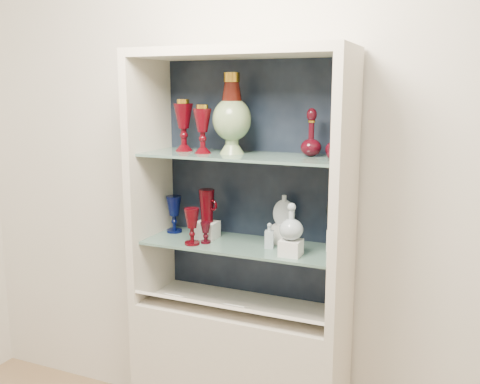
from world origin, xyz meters
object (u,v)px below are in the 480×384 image
at_px(lidded_bowl, 335,151).
at_px(flat_flask, 284,209).
at_px(pedestal_lamp_left, 184,125).
at_px(clear_round_decanter, 291,222).
at_px(clear_square_bottle, 269,235).
at_px(cameo_medallion, 338,214).
at_px(cobalt_goblet, 174,214).
at_px(ruby_goblet_tall, 192,227).
at_px(ruby_goblet_small, 206,233).
at_px(ruby_decanter_b, 335,135).
at_px(ruby_decanter_a, 311,129).
at_px(enamel_urn, 232,114).
at_px(pedestal_lamp_right, 203,129).
at_px(ruby_pitcher, 207,206).

bearing_deg(lidded_bowl, flat_flask, 152.49).
xyz_separation_m(pedestal_lamp_left, clear_round_decanter, (0.58, -0.11, -0.39)).
distance_m(clear_square_bottle, cameo_medallion, 0.32).
xyz_separation_m(lidded_bowl, cameo_medallion, (-0.00, 0.11, -0.29)).
height_order(lidded_bowl, clear_square_bottle, lidded_bowl).
bearing_deg(clear_round_decanter, cobalt_goblet, 168.07).
xyz_separation_m(ruby_goblet_tall, ruby_goblet_small, (0.05, 0.05, -0.04)).
xyz_separation_m(ruby_decanter_b, flat_flask, (-0.24, 0.03, -0.36)).
xyz_separation_m(ruby_decanter_a, flat_flask, (-0.13, 0.03, -0.38)).
height_order(pedestal_lamp_left, cameo_medallion, pedestal_lamp_left).
distance_m(pedestal_lamp_left, flat_flask, 0.62).
bearing_deg(cameo_medallion, cobalt_goblet, -162.08).
relative_size(pedestal_lamp_left, cobalt_goblet, 1.32).
bearing_deg(lidded_bowl, cobalt_goblet, 172.86).
height_order(enamel_urn, flat_flask, enamel_urn).
bearing_deg(pedestal_lamp_left, pedestal_lamp_right, -21.82).
xyz_separation_m(lidded_bowl, ruby_pitcher, (-0.63, 0.07, -0.30)).
xyz_separation_m(pedestal_lamp_left, clear_square_bottle, (0.46, -0.04, -0.48)).
relative_size(ruby_goblet_tall, clear_square_bottle, 1.47).
relative_size(ruby_decanter_b, ruby_goblet_small, 1.97).
bearing_deg(ruby_decanter_b, clear_square_bottle, -165.56).
bearing_deg(lidded_bowl, pedestal_lamp_left, 174.31).
height_order(pedestal_lamp_right, cameo_medallion, pedestal_lamp_right).
height_order(pedestal_lamp_right, lidded_bowl, pedestal_lamp_right).
bearing_deg(flat_flask, cobalt_goblet, 168.13).
distance_m(ruby_pitcher, cameo_medallion, 0.63).
xyz_separation_m(enamel_urn, ruby_goblet_tall, (-0.15, -0.12, -0.52)).
distance_m(ruby_goblet_small, flat_flask, 0.38).
relative_size(pedestal_lamp_left, ruby_pitcher, 1.54).
bearing_deg(cameo_medallion, enamel_urn, -156.57).
distance_m(cobalt_goblet, cameo_medallion, 0.84).
relative_size(enamel_urn, clear_round_decanter, 2.35).
bearing_deg(ruby_pitcher, flat_flask, 26.97).
bearing_deg(clear_square_bottle, ruby_goblet_tall, -165.17).
xyz_separation_m(pedestal_lamp_right, cameo_medallion, (0.62, 0.09, -0.36)).
bearing_deg(lidded_bowl, ruby_goblet_tall, -175.06).
height_order(pedestal_lamp_right, enamel_urn, enamel_urn).
xyz_separation_m(clear_square_bottle, cameo_medallion, (0.29, 0.08, 0.11)).
bearing_deg(flat_flask, lidded_bowl, -42.63).
relative_size(ruby_pitcher, clear_square_bottle, 1.37).
height_order(pedestal_lamp_left, ruby_goblet_small, pedestal_lamp_left).
xyz_separation_m(pedestal_lamp_left, ruby_pitcher, (0.12, -0.00, -0.38)).
xyz_separation_m(cobalt_goblet, ruby_goblet_tall, (0.19, -0.16, -0.01)).
bearing_deg(ruby_goblet_tall, enamel_urn, 37.65).
height_order(ruby_decanter_b, clear_square_bottle, ruby_decanter_b).
bearing_deg(enamel_urn, flat_flask, 18.14).
relative_size(ruby_goblet_small, clear_square_bottle, 0.86).
bearing_deg(pedestal_lamp_left, flat_flask, 7.23).
xyz_separation_m(enamel_urn, lidded_bowl, (0.49, -0.06, -0.14)).
bearing_deg(ruby_goblet_tall, ruby_pitcher, 84.25).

